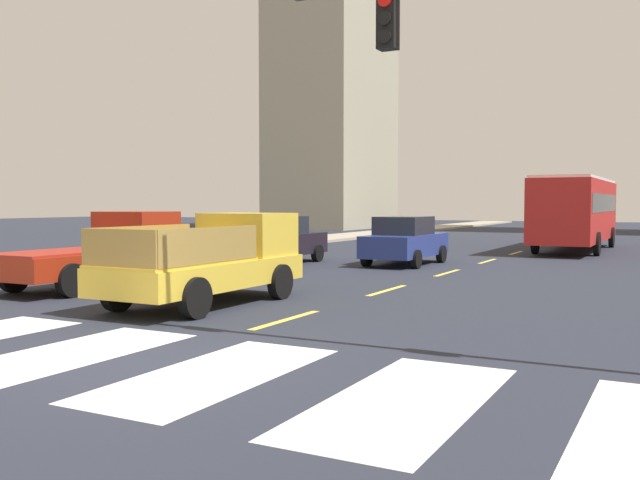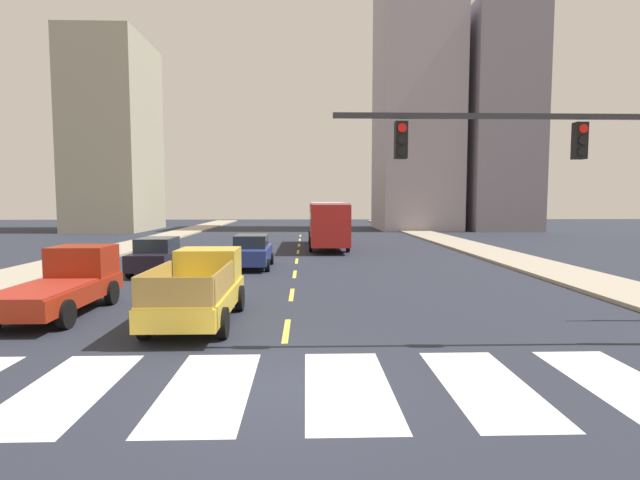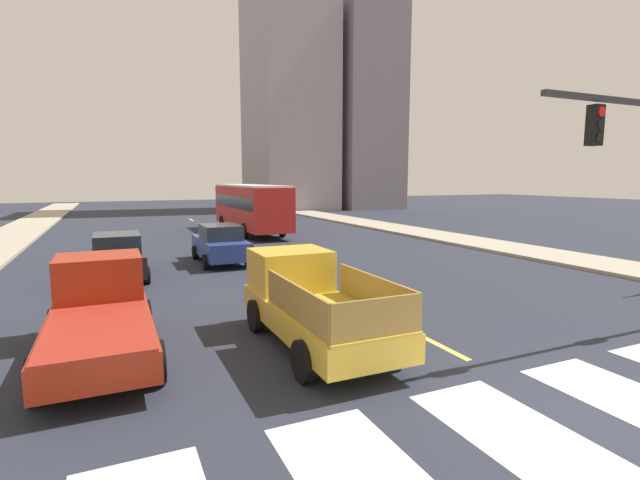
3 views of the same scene
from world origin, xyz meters
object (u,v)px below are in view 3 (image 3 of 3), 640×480
at_px(pickup_stakebed, 310,301).
at_px(sedan_far, 220,244).
at_px(sedan_near_left, 118,256).
at_px(pickup_dark, 100,312).
at_px(city_bus, 250,205).

bearing_deg(pickup_stakebed, sedan_far, 87.07).
bearing_deg(sedan_near_left, pickup_stakebed, -64.44).
relative_size(sedan_near_left, sedan_far, 1.00).
relative_size(pickup_dark, sedan_far, 1.18).
xyz_separation_m(pickup_stakebed, sedan_near_left, (-3.95, 9.12, -0.08)).
xyz_separation_m(pickup_stakebed, sedan_far, (0.29, 10.90, -0.08)).
bearing_deg(city_bus, sedan_near_left, -126.64).
bearing_deg(city_bus, pickup_stakebed, -103.95).
height_order(pickup_stakebed, sedan_far, pickup_stakebed).
bearing_deg(pickup_dark, sedan_far, 63.73).
xyz_separation_m(pickup_dark, sedan_far, (4.70, 9.77, -0.06)).
height_order(pickup_stakebed, city_bus, city_bus).
bearing_deg(pickup_dark, pickup_stakebed, -14.90).
bearing_deg(pickup_dark, city_bus, 65.38).
height_order(pickup_dark, city_bus, city_bus).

